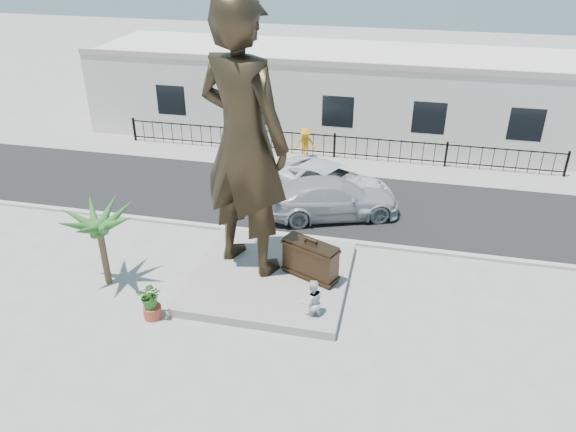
% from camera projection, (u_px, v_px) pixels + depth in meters
% --- Properties ---
extents(ground, '(100.00, 100.00, 0.00)m').
position_uv_depth(ground, '(274.00, 309.00, 17.76)').
color(ground, '#9E9991').
rests_on(ground, ground).
extents(street, '(40.00, 7.00, 0.01)m').
position_uv_depth(street, '(318.00, 198.00, 24.62)').
color(street, black).
rests_on(street, ground).
extents(curb, '(40.00, 0.25, 0.12)m').
position_uv_depth(curb, '(302.00, 237.00, 21.59)').
color(curb, '#A5A399').
rests_on(curb, ground).
extents(far_sidewalk, '(40.00, 2.50, 0.02)m').
position_uv_depth(far_sidewalk, '(332.00, 163.00, 28.05)').
color(far_sidewalk, '#9E9991').
rests_on(far_sidewalk, ground).
extents(plinth, '(5.20, 5.20, 0.30)m').
position_uv_depth(plinth, '(270.00, 277.00, 19.07)').
color(plinth, gray).
rests_on(plinth, ground).
extents(fence, '(22.00, 0.10, 1.20)m').
position_uv_depth(fence, '(334.00, 146.00, 28.45)').
color(fence, black).
rests_on(fence, ground).
extents(building, '(28.00, 7.00, 4.40)m').
position_uv_depth(building, '(347.00, 93.00, 31.29)').
color(building, silver).
rests_on(building, ground).
extents(statue, '(3.84, 3.25, 8.95)m').
position_uv_depth(statue, '(244.00, 141.00, 17.48)').
color(statue, '#2D2316').
rests_on(statue, plinth).
extents(suitcase, '(1.95, 1.30, 1.32)m').
position_uv_depth(suitcase, '(310.00, 260.00, 18.53)').
color(suitcase, '#2F2013').
rests_on(suitcase, plinth).
extents(tourist, '(0.90, 0.84, 1.48)m').
position_uv_depth(tourist, '(312.00, 302.00, 16.89)').
color(tourist, silver).
rests_on(tourist, ground).
extents(car_white, '(6.19, 4.72, 1.56)m').
position_uv_depth(car_white, '(330.00, 183.00, 24.13)').
color(car_white, silver).
rests_on(car_white, street).
extents(car_silver, '(5.90, 3.95, 1.59)m').
position_uv_depth(car_silver, '(333.00, 198.00, 22.89)').
color(car_silver, '#A2A4A7').
rests_on(car_silver, street).
extents(worker, '(1.05, 0.64, 1.58)m').
position_uv_depth(worker, '(305.00, 144.00, 28.22)').
color(worker, orange).
rests_on(worker, far_sidewalk).
extents(palm_tree, '(1.80, 1.80, 3.20)m').
position_uv_depth(palm_tree, '(109.00, 282.00, 19.05)').
color(palm_tree, '#25551F').
rests_on(palm_tree, ground).
extents(planter, '(0.56, 0.56, 0.40)m').
position_uv_depth(planter, '(153.00, 312.00, 17.32)').
color(planter, '#A4402B').
rests_on(planter, ground).
extents(shrub, '(0.86, 0.77, 0.85)m').
position_uv_depth(shrub, '(150.00, 295.00, 17.02)').
color(shrub, '#2D611F').
rests_on(shrub, planter).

